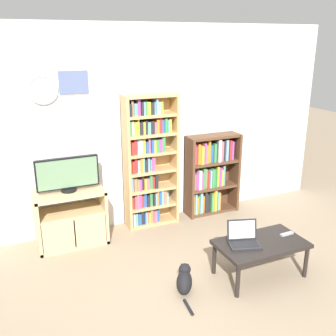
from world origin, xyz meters
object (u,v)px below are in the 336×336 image
(bookshelf_tall, at_px, (148,162))
(cat, at_px, (185,280))
(television, at_px, (68,174))
(laptop, at_px, (243,238))
(remote_near_laptop, at_px, (287,234))
(tv_stand, at_px, (71,218))
(bookshelf_short, at_px, (209,174))
(coffee_table, at_px, (261,246))

(bookshelf_tall, xyz_separation_m, cat, (-0.23, -1.58, -0.75))
(television, xyz_separation_m, laptop, (1.49, -1.47, -0.44))
(remote_near_laptop, bearing_deg, tv_stand, -128.59)
(television, height_order, laptop, television)
(bookshelf_short, bearing_deg, bookshelf_tall, 179.81)
(tv_stand, height_order, bookshelf_tall, bookshelf_tall)
(bookshelf_tall, xyz_separation_m, bookshelf_short, (0.93, -0.00, -0.30))
(television, height_order, bookshelf_tall, bookshelf_tall)
(laptop, bearing_deg, remote_near_laptop, 13.26)
(television, xyz_separation_m, cat, (0.82, -1.46, -0.77))
(bookshelf_short, xyz_separation_m, coffee_table, (-0.31, -1.64, -0.23))
(tv_stand, height_order, laptop, tv_stand)
(bookshelf_short, bearing_deg, remote_near_laptop, -88.48)
(bookshelf_tall, distance_m, cat, 1.76)
(television, relative_size, remote_near_laptop, 4.53)
(remote_near_laptop, relative_size, cat, 0.31)
(coffee_table, relative_size, laptop, 2.50)
(tv_stand, distance_m, laptop, 2.09)
(bookshelf_short, height_order, coffee_table, bookshelf_short)
(bookshelf_short, bearing_deg, cat, -126.42)
(television, xyz_separation_m, coffee_table, (1.68, -1.53, -0.54))
(bookshelf_tall, distance_m, remote_near_laptop, 1.95)
(tv_stand, relative_size, cat, 1.59)
(tv_stand, distance_m, bookshelf_short, 2.01)
(remote_near_laptop, xyz_separation_m, cat, (-1.20, 0.05, -0.28))
(bookshelf_tall, height_order, cat, bookshelf_tall)
(bookshelf_short, height_order, laptop, bookshelf_short)
(tv_stand, xyz_separation_m, remote_near_laptop, (2.04, -1.48, 0.06))
(coffee_table, distance_m, laptop, 0.22)
(laptop, xyz_separation_m, remote_near_laptop, (0.54, -0.04, -0.05))
(tv_stand, distance_m, remote_near_laptop, 2.52)
(coffee_table, xyz_separation_m, remote_near_laptop, (0.35, 0.02, 0.05))
(television, height_order, coffee_table, television)
(tv_stand, relative_size, coffee_table, 0.89)
(laptop, relative_size, remote_near_laptop, 2.30)
(bookshelf_tall, bearing_deg, remote_near_laptop, -59.06)
(bookshelf_tall, bearing_deg, tv_stand, -172.57)
(laptop, bearing_deg, coffee_table, 0.25)
(coffee_table, bearing_deg, television, 137.70)
(bookshelf_short, xyz_separation_m, cat, (-1.16, -1.57, -0.45))
(bookshelf_short, distance_m, coffee_table, 1.68)
(bookshelf_tall, height_order, bookshelf_short, bookshelf_tall)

